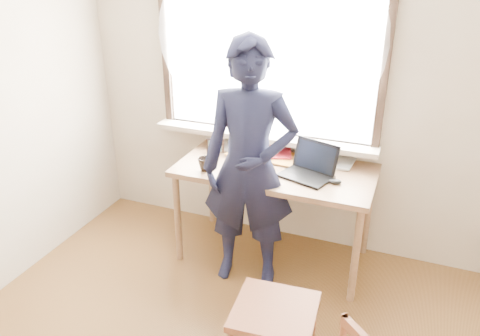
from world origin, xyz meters
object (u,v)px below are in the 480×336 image
at_px(desk, 275,178).
at_px(mug_white, 264,153).
at_px(person, 249,168).
at_px(laptop, 310,168).
at_px(work_chair, 275,318).
at_px(mug_dark, 205,164).

bearing_deg(desk, mug_white, 137.20).
height_order(mug_white, person, person).
xyz_separation_m(laptop, work_chair, (0.09, -1.08, -0.46)).
distance_m(laptop, mug_white, 0.44).
relative_size(laptop, person, 0.23).
xyz_separation_m(laptop, mug_dark, (-0.75, -0.21, -0.01)).
relative_size(desk, work_chair, 3.03).
bearing_deg(person, desk, 62.13).
bearing_deg(mug_white, mug_dark, -132.21).
xyz_separation_m(mug_dark, person, (0.38, -0.07, 0.07)).
height_order(desk, mug_white, mug_white).
bearing_deg(mug_dark, mug_white, 47.79).
bearing_deg(person, mug_dark, 159.89).
relative_size(work_chair, person, 0.27).
xyz_separation_m(desk, mug_dark, (-0.48, -0.24, 0.13)).
distance_m(mug_dark, work_chair, 1.30).
height_order(desk, laptop, laptop).
distance_m(mug_white, person, 0.44).
bearing_deg(mug_white, laptop, -21.59).
xyz_separation_m(laptop, person, (-0.37, -0.27, 0.06)).
bearing_deg(work_chair, desk, 107.92).
bearing_deg(person, laptop, 26.63).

